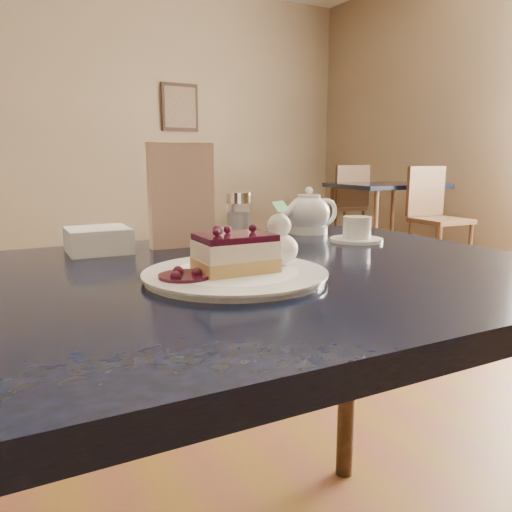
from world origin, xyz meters
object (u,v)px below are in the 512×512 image
dessert_plate (235,275)px  cheesecake_slice (235,253)px  bg_table_far_right (383,250)px  main_table (223,317)px  tea_set (317,218)px

dessert_plate → cheesecake_slice: 0.04m
bg_table_far_right → cheesecake_slice: bearing=-132.2°
main_table → dessert_plate: (-0.00, -0.05, 0.09)m
main_table → cheesecake_slice: size_ratio=9.99×
bg_table_far_right → main_table: bearing=-132.7°
dessert_plate → tea_set: size_ratio=1.01×
main_table → dessert_plate: size_ratio=4.33×
cheesecake_slice → tea_set: (0.42, 0.34, 0.00)m
cheesecake_slice → bg_table_far_right: cheesecake_slice is taller
tea_set → bg_table_far_right: size_ratio=0.16×
cheesecake_slice → bg_table_far_right: (3.26, 3.03, -0.76)m
dessert_plate → bg_table_far_right: 4.51m
tea_set → dessert_plate: bearing=-140.9°
cheesecake_slice → tea_set: bearing=41.2°
cheesecake_slice → tea_set: 0.54m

